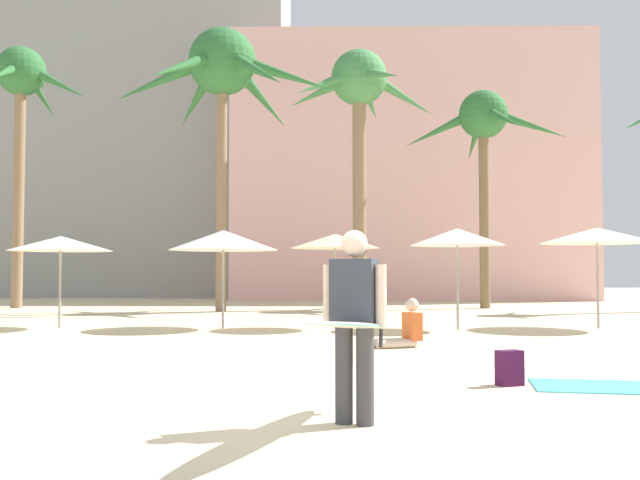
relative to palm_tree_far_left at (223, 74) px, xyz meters
The scene contains 16 objects.
ground 21.00m from the palm_tree_far_left, 78.41° to the right, with size 120.00×120.00×0.00m, color beige.
hotel_pink 16.28m from the palm_tree_far_left, 60.66° to the left, with size 17.91×9.98×13.32m, color beige.
hotel_tower_gray 20.52m from the palm_tree_far_left, 110.87° to the left, with size 16.25×10.04×29.90m, color gray.
palm_tree_far_left is the anchor object (origin of this frame).
palm_tree_center 8.64m from the palm_tree_far_left, 163.53° to the left, with size 5.66×5.76×10.22m.
palm_tree_right 10.21m from the palm_tree_far_left, 14.12° to the left, with size 6.30×6.18×8.44m.
palm_tree_far_right 5.29m from the palm_tree_far_left, 20.57° to the left, with size 5.89×6.17×9.87m.
cafe_umbrella_0 10.01m from the palm_tree_far_left, 81.20° to the right, with size 2.68×2.68×2.39m.
cafe_umbrella_2 10.68m from the palm_tree_far_left, 62.91° to the right, with size 2.19×2.19×2.31m.
cafe_umbrella_3 14.24m from the palm_tree_far_left, 36.53° to the right, with size 2.73×2.73×2.46m.
cafe_umbrella_4 12.21m from the palm_tree_far_left, 49.32° to the right, with size 2.29×2.29×2.42m.
cafe_umbrella_6 10.40m from the palm_tree_far_left, 109.78° to the right, with size 2.50×2.50×2.25m.
beach_towel 19.91m from the palm_tree_far_left, 67.30° to the right, with size 1.53×1.04×0.01m, color #4CC6D6.
backpack 19.39m from the palm_tree_far_left, 70.29° to the right, with size 0.35×0.32×0.42m.
person_mid_center 15.45m from the palm_tree_far_left, 66.94° to the right, with size 0.94×0.67×0.89m.
person_far_left 20.70m from the palm_tree_far_left, 78.06° to the right, with size 1.08×2.63×1.73m.
Camera 1 is at (-0.11, -6.38, 1.35)m, focal length 40.38 mm.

